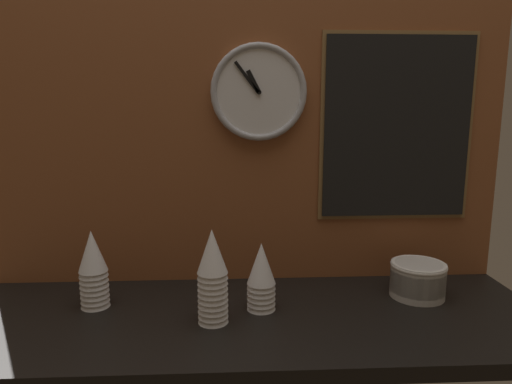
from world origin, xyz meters
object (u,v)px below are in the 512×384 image
at_px(cup_stack_center_right, 261,276).
at_px(wall_clock, 259,92).
at_px(cup_stack_center, 213,276).
at_px(menu_board, 397,128).
at_px(cup_stack_left, 93,269).
at_px(bowl_stack_far_right, 418,278).

relative_size(cup_stack_center_right, wall_clock, 0.66).
distance_m(cup_stack_center, menu_board, 0.73).
bearing_deg(wall_clock, cup_stack_center, -115.26).
xyz_separation_m(cup_stack_left, wall_clock, (0.47, 0.17, 0.48)).
distance_m(cup_stack_center, cup_stack_left, 0.35).
height_order(cup_stack_center_right, cup_stack_left, cup_stack_left).
bearing_deg(cup_stack_center_right, cup_stack_left, 175.04).
height_order(cup_stack_center, cup_stack_left, cup_stack_center).
bearing_deg(cup_stack_center, menu_board, 27.45).
relative_size(cup_stack_center, cup_stack_left, 1.14).
xyz_separation_m(cup_stack_center_right, wall_clock, (0.00, 0.21, 0.50)).
relative_size(cup_stack_left, wall_clock, 0.76).
bearing_deg(bowl_stack_far_right, cup_stack_left, -178.51).
distance_m(bowl_stack_far_right, wall_clock, 0.72).
xyz_separation_m(wall_clock, menu_board, (0.43, 0.01, -0.11)).
bearing_deg(bowl_stack_far_right, cup_stack_center, -167.24).
bearing_deg(menu_board, cup_stack_left, -168.51).
bearing_deg(cup_stack_center, cup_stack_left, 161.68).
bearing_deg(bowl_stack_far_right, wall_clock, 162.02).
height_order(cup_stack_center, cup_stack_center_right, cup_stack_center).
distance_m(cup_stack_center, cup_stack_center_right, 0.15).
xyz_separation_m(cup_stack_center, bowl_stack_far_right, (0.59, 0.13, -0.07)).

